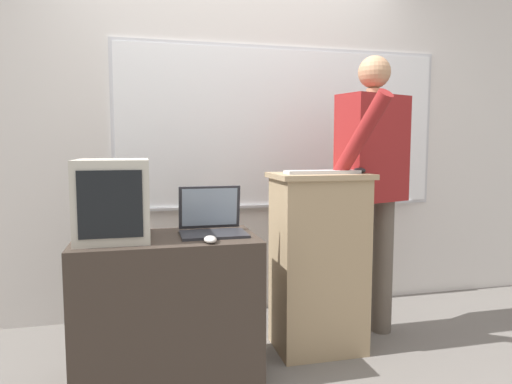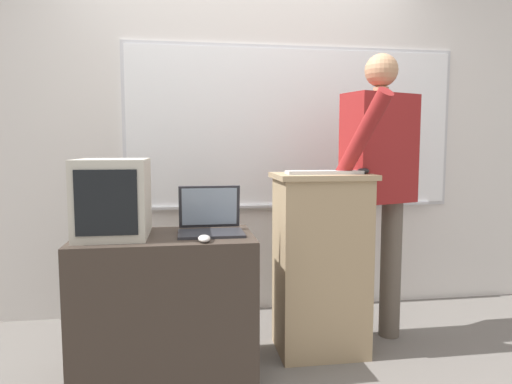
% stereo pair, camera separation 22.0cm
% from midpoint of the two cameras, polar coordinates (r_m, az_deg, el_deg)
% --- Properties ---
extents(back_wall, '(6.40, 0.17, 2.99)m').
position_cam_midpoint_polar(back_wall, '(3.37, -4.73, 10.37)').
color(back_wall, silver).
rests_on(back_wall, ground_plane).
extents(lectern_podium, '(0.55, 0.42, 1.05)m').
position_cam_midpoint_polar(lectern_podium, '(2.74, 5.47, -8.67)').
color(lectern_podium, tan).
rests_on(lectern_podium, ground_plane).
extents(side_desk, '(0.92, 0.52, 0.75)m').
position_cam_midpoint_polar(side_desk, '(2.50, -13.51, -13.95)').
color(side_desk, '#382D26').
rests_on(side_desk, ground_plane).
extents(person_presenter, '(0.62, 0.68, 1.76)m').
position_cam_midpoint_polar(person_presenter, '(2.90, 12.25, 1.96)').
color(person_presenter, brown).
rests_on(person_presenter, ground_plane).
extents(laptop, '(0.34, 0.28, 0.25)m').
position_cam_midpoint_polar(laptop, '(2.45, -8.15, -3.56)').
color(laptop, '#28282D').
rests_on(laptop, side_desk).
extents(wireless_keyboard, '(0.43, 0.12, 0.02)m').
position_cam_midpoint_polar(wireless_keyboard, '(2.61, 5.91, 2.50)').
color(wireless_keyboard, silver).
rests_on(wireless_keyboard, lectern_podium).
extents(computer_mouse_by_laptop, '(0.06, 0.10, 0.03)m').
position_cam_midpoint_polar(computer_mouse_by_laptop, '(2.21, -8.60, -5.90)').
color(computer_mouse_by_laptop, silver).
rests_on(computer_mouse_by_laptop, side_desk).
extents(computer_mouse_by_keyboard, '(0.06, 0.10, 0.03)m').
position_cam_midpoint_polar(computer_mouse_by_keyboard, '(2.68, 10.56, 2.67)').
color(computer_mouse_by_keyboard, black).
rests_on(computer_mouse_by_keyboard, lectern_podium).
extents(crt_monitor, '(0.35, 0.44, 0.40)m').
position_cam_midpoint_polar(crt_monitor, '(2.41, -19.91, -0.86)').
color(crt_monitor, '#BCB7A8').
rests_on(crt_monitor, side_desk).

